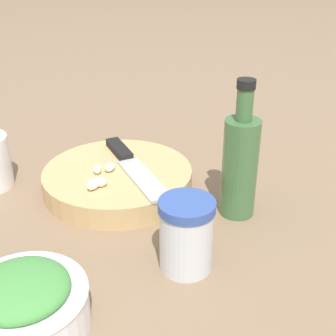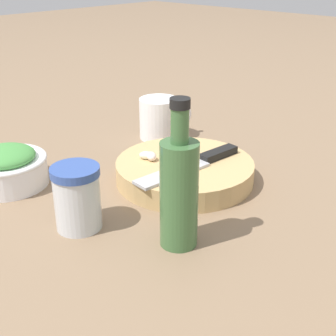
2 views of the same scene
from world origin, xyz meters
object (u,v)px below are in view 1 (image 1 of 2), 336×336
at_px(cutting_board, 118,180).
at_px(oil_bottle, 240,164).
at_px(garlic_cloves, 99,177).
at_px(spice_jar, 186,235).
at_px(chef_knife, 131,164).
at_px(herb_bowl, 24,304).

bearing_deg(cutting_board, oil_bottle, 129.04).
bearing_deg(cutting_board, garlic_cloves, 27.52).
distance_m(garlic_cloves, oil_bottle, 0.21).
bearing_deg(garlic_cloves, cutting_board, -152.48).
distance_m(cutting_board, garlic_cloves, 0.05).
relative_size(cutting_board, spice_jar, 2.52).
relative_size(cutting_board, chef_knife, 1.09).
distance_m(chef_knife, herb_bowl, 0.32).
bearing_deg(spice_jar, chef_knife, -98.79).
bearing_deg(herb_bowl, spice_jar, 179.96).
distance_m(cutting_board, chef_knife, 0.03).
xyz_separation_m(garlic_cloves, oil_bottle, (-0.16, 0.13, 0.04)).
bearing_deg(garlic_cloves, oil_bottle, 141.13).
height_order(spice_jar, oil_bottle, oil_bottle).
distance_m(chef_knife, garlic_cloves, 0.07).
distance_m(herb_bowl, spice_jar, 0.20).
bearing_deg(chef_knife, cutting_board, 4.39).
xyz_separation_m(garlic_cloves, spice_jar, (-0.03, 0.20, 0.01)).
relative_size(herb_bowl, spice_jar, 1.45).
xyz_separation_m(chef_knife, spice_jar, (0.03, 0.22, 0.01)).
bearing_deg(cutting_board, chef_knife, 179.12).
bearing_deg(chef_knife, herb_bowl, 48.38).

